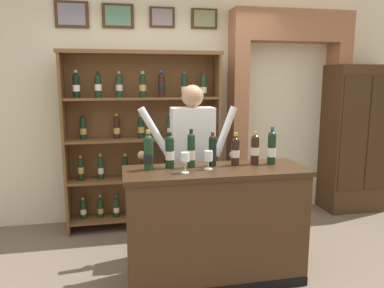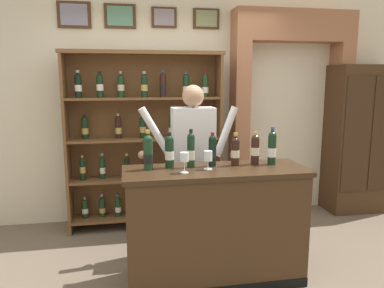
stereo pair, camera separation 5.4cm
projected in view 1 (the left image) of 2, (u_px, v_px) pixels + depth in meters
ground_plane at (194, 282)px, 3.22m from camera, size 14.00×14.00×0.02m
back_wall at (166, 90)px, 4.58m from camera, size 12.00×0.19×3.19m
wine_shelf at (143, 136)px, 4.26m from camera, size 1.79×0.33×2.04m
archway_doorway at (285, 100)px, 4.76m from camera, size 1.53×0.45×2.55m
side_cabinet at (356, 139)px, 4.87m from camera, size 0.80×0.47×1.91m
tasting_counter at (215, 225)px, 3.16m from camera, size 1.53×0.55×0.99m
shopkeeper at (192, 151)px, 3.60m from camera, size 0.99×0.22×1.68m
tasting_bottle_chianti at (148, 152)px, 3.02m from camera, size 0.08×0.08×0.33m
tasting_bottle_rosso at (170, 151)px, 3.09m from camera, size 0.08×0.08×0.30m
tasting_bottle_brunello at (191, 150)px, 3.10m from camera, size 0.07×0.07×0.33m
tasting_bottle_prosecco at (213, 150)px, 3.15m from camera, size 0.07×0.07×0.29m
tasting_bottle_super_tuscan at (235, 150)px, 3.18m from camera, size 0.07×0.07×0.28m
tasting_bottle_vin_santo at (255, 149)px, 3.22m from camera, size 0.07×0.07×0.29m
tasting_bottle_grappa at (272, 147)px, 3.23m from camera, size 0.07×0.07×0.33m
wine_glass_left at (208, 157)px, 3.04m from camera, size 0.07×0.07×0.16m
wine_glass_right at (185, 158)px, 2.92m from camera, size 0.07×0.07×0.17m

